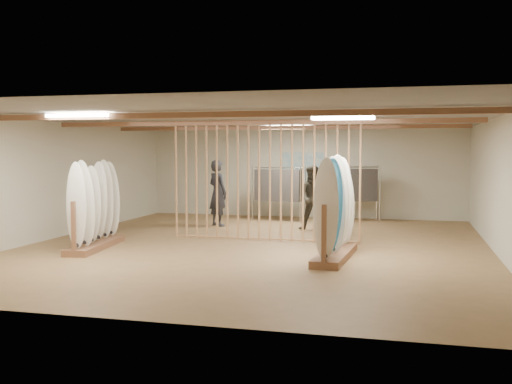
% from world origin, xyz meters
% --- Properties ---
extents(floor, '(12.00, 12.00, 0.00)m').
position_xyz_m(floor, '(0.00, 0.00, 0.00)').
color(floor, '#967148').
rests_on(floor, ground).
extents(ceiling, '(12.00, 12.00, 0.00)m').
position_xyz_m(ceiling, '(0.00, 0.00, 2.80)').
color(ceiling, gray).
rests_on(ceiling, ground).
extents(wall_back, '(12.00, 0.00, 12.00)m').
position_xyz_m(wall_back, '(0.00, 6.00, 1.40)').
color(wall_back, beige).
rests_on(wall_back, ground).
extents(wall_front, '(12.00, 0.00, 12.00)m').
position_xyz_m(wall_front, '(0.00, -6.00, 1.40)').
color(wall_front, beige).
rests_on(wall_front, ground).
extents(wall_left, '(0.00, 12.00, 12.00)m').
position_xyz_m(wall_left, '(-5.00, 0.00, 1.40)').
color(wall_left, beige).
rests_on(wall_left, ground).
extents(wall_right, '(0.00, 12.00, 12.00)m').
position_xyz_m(wall_right, '(5.00, 0.00, 1.40)').
color(wall_right, beige).
rests_on(wall_right, ground).
extents(ceiling_slats, '(9.50, 6.12, 0.10)m').
position_xyz_m(ceiling_slats, '(0.00, 0.00, 2.72)').
color(ceiling_slats, brown).
rests_on(ceiling_slats, ground).
extents(light_panels, '(1.20, 0.35, 0.06)m').
position_xyz_m(light_panels, '(0.00, 0.00, 2.74)').
color(light_panels, white).
rests_on(light_panels, ground).
extents(bamboo_partition, '(4.45, 0.05, 2.78)m').
position_xyz_m(bamboo_partition, '(0.00, 0.80, 1.40)').
color(bamboo_partition, tan).
rests_on(bamboo_partition, ground).
extents(poster, '(1.40, 0.03, 0.90)m').
position_xyz_m(poster, '(0.00, 5.98, 1.60)').
color(poster, teal).
rests_on(poster, ground).
extents(rack_left, '(0.81, 2.35, 1.85)m').
position_xyz_m(rack_left, '(-3.29, -1.16, 0.64)').
color(rack_left, brown).
rests_on(rack_left, floor).
extents(rack_right, '(0.66, 2.43, 1.94)m').
position_xyz_m(rack_right, '(1.88, -1.11, 0.66)').
color(rack_right, brown).
rests_on(rack_right, floor).
extents(clothing_rack_a, '(1.52, 0.64, 1.65)m').
position_xyz_m(clothing_rack_a, '(-0.51, 4.71, 1.07)').
color(clothing_rack_a, silver).
rests_on(clothing_rack_a, floor).
extents(clothing_rack_b, '(1.53, 0.74, 1.68)m').
position_xyz_m(clothing_rack_b, '(1.62, 5.16, 1.09)').
color(clothing_rack_b, silver).
rests_on(clothing_rack_b, floor).
extents(shopper_a, '(0.92, 0.87, 2.10)m').
position_xyz_m(shopper_a, '(-1.92, 3.15, 1.05)').
color(shopper_a, '#27282F').
rests_on(shopper_a, floor).
extents(shopper_b, '(0.95, 0.74, 1.94)m').
position_xyz_m(shopper_b, '(0.84, 2.87, 0.97)').
color(shopper_b, '#2F2D24').
rests_on(shopper_b, floor).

